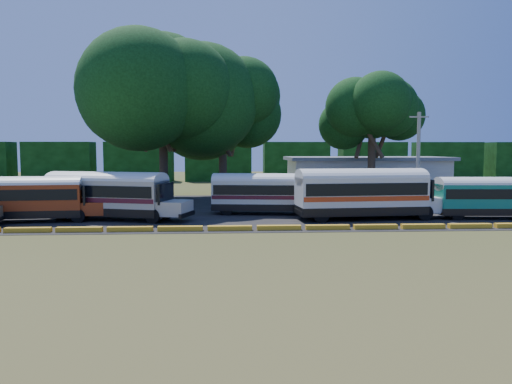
{
  "coord_description": "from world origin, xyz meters",
  "views": [
    {
      "loc": [
        1.37,
        -29.05,
        4.97
      ],
      "look_at": [
        3.38,
        6.0,
        1.92
      ],
      "focal_mm": 35.0,
      "sensor_mm": 36.0,
      "label": 1
    }
  ],
  "objects": [
    {
      "name": "ground",
      "position": [
        0.0,
        0.0,
        0.0
      ],
      "size": [
        160.0,
        160.0,
        0.0
      ],
      "primitive_type": "plane",
      "color": "#394818",
      "rests_on": "ground"
    },
    {
      "name": "bus_cream_east",
      "position": [
        4.32,
        8.53,
        1.76
      ],
      "size": [
        9.69,
        3.48,
        3.12
      ],
      "rotation": [
        0.0,
        0.0,
        -0.12
      ],
      "color": "black",
      "rests_on": "ground"
    },
    {
      "name": "terminal_building",
      "position": [
        18.0,
        30.0,
        2.03
      ],
      "size": [
        19.0,
        9.0,
        4.0
      ],
      "color": "silver",
      "rests_on": "ground"
    },
    {
      "name": "tree_east",
      "position": [
        16.52,
        22.66,
        8.99
      ],
      "size": [
        8.36,
        8.36,
        12.13
      ],
      "color": "#392B1C",
      "rests_on": "ground"
    },
    {
      "name": "treeline_backdrop",
      "position": [
        0.0,
        48.0,
        3.0
      ],
      "size": [
        130.0,
        4.0,
        6.0
      ],
      "color": "black",
      "rests_on": "ground"
    },
    {
      "name": "tree_center",
      "position": [
        0.91,
        21.73,
        9.46
      ],
      "size": [
        9.18,
        9.18,
        12.88
      ],
      "color": "#392B1C",
      "rests_on": "ground"
    },
    {
      "name": "utility_pole",
      "position": [
        17.3,
        11.84,
        4.12
      ],
      "size": [
        1.6,
        0.3,
        8.01
      ],
      "color": "gray",
      "rests_on": "ground"
    },
    {
      "name": "bus_cream_west",
      "position": [
        -6.86,
        6.19,
        1.91
      ],
      "size": [
        10.55,
        5.44,
        3.37
      ],
      "rotation": [
        0.0,
        0.0,
        -0.3
      ],
      "color": "black",
      "rests_on": "ground"
    },
    {
      "name": "bus_white_red",
      "position": [
        10.93,
        5.27,
        2.04
      ],
      "size": [
        11.14,
        3.61,
        3.6
      ],
      "rotation": [
        0.0,
        0.0,
        0.08
      ],
      "color": "black",
      "rests_on": "ground"
    },
    {
      "name": "asphalt_strip",
      "position": [
        1.0,
        12.0,
        0.01
      ],
      "size": [
        64.0,
        24.0,
        0.02
      ],
      "primitive_type": "cube",
      "color": "black",
      "rests_on": "ground"
    },
    {
      "name": "curb",
      "position": [
        -0.0,
        1.0,
        0.15
      ],
      "size": [
        53.7,
        0.45,
        0.3
      ],
      "color": "gold",
      "rests_on": "ground"
    },
    {
      "name": "bus_white_blue",
      "position": [
        12.06,
        7.0,
        1.68
      ],
      "size": [
        9.3,
        4.79,
        2.97
      ],
      "rotation": [
        0.0,
        0.0,
        -0.3
      ],
      "color": "black",
      "rests_on": "ground"
    },
    {
      "name": "bus_red",
      "position": [
        -12.21,
        5.46,
        1.78
      ],
      "size": [
        9.64,
        3.2,
        3.11
      ],
      "rotation": [
        0.0,
        0.0,
        0.09
      ],
      "color": "black",
      "rests_on": "ground"
    },
    {
      "name": "bus_teal",
      "position": [
        20.2,
        5.2,
        1.71
      ],
      "size": [
        9.17,
        2.76,
        2.98
      ],
      "rotation": [
        0.0,
        0.0,
        -0.06
      ],
      "color": "black",
      "rests_on": "ground"
    },
    {
      "name": "tree_west",
      "position": [
        -4.69,
        18.83,
        10.55
      ],
      "size": [
        14.23,
        14.23,
        15.79
      ],
      "color": "#392B1C",
      "rests_on": "ground"
    }
  ]
}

